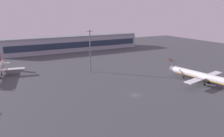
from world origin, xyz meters
TOP-DOWN VIEW (x-y plane):
  - ground_plane at (0.00, 0.00)m, footprint 416.00×416.00m
  - terminal_building at (12.04, 138.15)m, footprint 145.41×22.40m
  - airplane_terminal_side at (45.25, -4.32)m, footprint 35.39×45.26m
  - pushback_tug at (70.20, 50.06)m, footprint 3.55×3.23m
  - apron_light_west at (-3.92, 50.67)m, footprint 4.80×0.90m

SIDE VIEW (x-z plane):
  - ground_plane at x=0.00m, z-range 0.00..0.00m
  - pushback_tug at x=70.20m, z-range 0.04..2.09m
  - airplane_terminal_side at x=45.25m, z-range -1.42..10.23m
  - terminal_building at x=12.04m, z-range -0.11..16.29m
  - apron_light_west at x=-3.92m, z-range 1.89..31.10m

